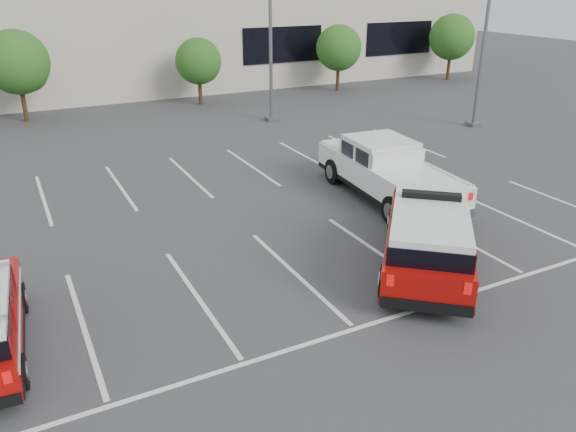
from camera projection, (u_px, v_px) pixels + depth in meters
name	position (u px, v px, depth m)	size (l,w,h in m)	color
ground	(296.00, 274.00, 14.88)	(120.00, 120.00, 0.00)	#363639
stall_markings	(232.00, 215.00, 18.56)	(23.00, 15.00, 0.01)	silver
convention_building	(84.00, 17.00, 39.18)	(60.00, 16.99, 13.20)	beige
tree_mid_left	(19.00, 64.00, 29.66)	(3.37, 3.37, 4.85)	#3F2B19
tree_mid_right	(200.00, 63.00, 34.09)	(2.77, 2.77, 3.99)	#3F2B19
tree_right	(339.00, 49.00, 38.20)	(3.07, 3.07, 4.42)	#3F2B19
tree_far_right	(452.00, 39.00, 42.31)	(3.37, 3.37, 4.85)	#3F2B19
light_pole_mid	(270.00, 21.00, 28.90)	(0.90, 0.60, 10.24)	#59595E
light_pole_right	(486.00, 23.00, 27.79)	(0.90, 0.60, 10.24)	#59595E
fire_chief_suv	(427.00, 241.00, 14.86)	(5.28, 5.72, 2.01)	#900906
white_pickup	(386.00, 176.00, 19.79)	(2.85, 6.76, 2.02)	silver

